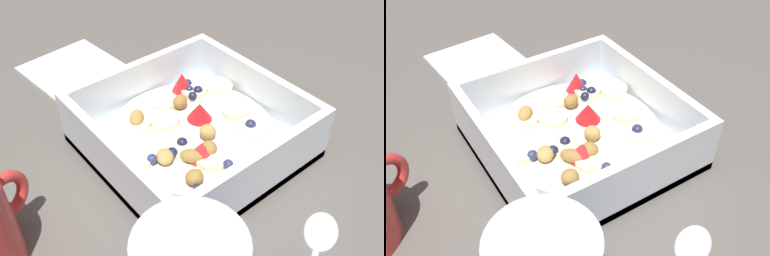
{
  "view_description": "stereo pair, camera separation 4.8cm",
  "coord_description": "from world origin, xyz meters",
  "views": [
    {
      "loc": [
        -0.27,
        0.24,
        0.34
      ],
      "look_at": [
        0.02,
        0.01,
        0.03
      ],
      "focal_mm": 40.81,
      "sensor_mm": 36.0,
      "label": 1
    },
    {
      "loc": [
        -0.29,
        0.2,
        0.34
      ],
      "look_at": [
        0.02,
        0.01,
        0.03
      ],
      "focal_mm": 40.81,
      "sensor_mm": 36.0,
      "label": 2
    }
  ],
  "objects": [
    {
      "name": "ground_plane",
      "position": [
        0.0,
        0.0,
        0.0
      ],
      "size": [
        2.4,
        2.4,
        0.0
      ],
      "primitive_type": "plane",
      "color": "#56514C"
    },
    {
      "name": "fruit_bowl",
      "position": [
        0.02,
        0.01,
        0.02
      ],
      "size": [
        0.21,
        0.21,
        0.07
      ],
      "color": "white",
      "rests_on": "ground"
    },
    {
      "name": "folded_napkin",
      "position": [
        0.26,
        0.03,
        0.0
      ],
      "size": [
        0.13,
        0.13,
        0.01
      ],
      "primitive_type": "cube",
      "rotation": [
        0.0,
        0.0,
        0.09
      ],
      "color": "silver",
      "rests_on": "ground"
    }
  ]
}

